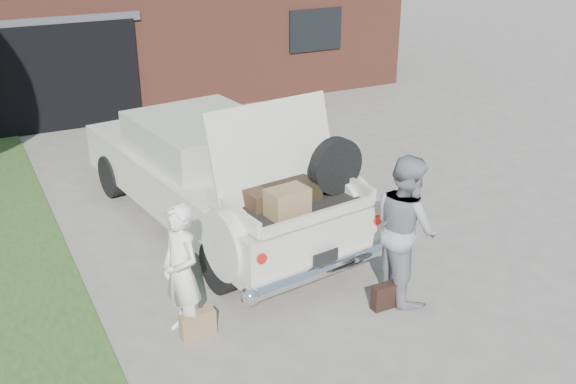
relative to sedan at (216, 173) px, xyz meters
name	(u,v)px	position (x,y,z in m)	size (l,w,h in m)	color
ground	(310,290)	(0.30, -2.34, -0.79)	(90.00, 90.00, 0.00)	gray
house	(132,17)	(1.28, 9.13, 0.88)	(12.80, 7.80, 3.30)	brown
sedan	(216,173)	(0.00, 0.00, 0.00)	(2.78, 5.62, 2.20)	beige
woman_left	(181,272)	(-1.38, -2.50, -0.01)	(0.57, 0.38, 1.57)	white
woman_right	(406,228)	(1.26, -2.93, 0.12)	(0.88, 0.69, 1.82)	gray
suitcase_left	(198,325)	(-1.28, -2.63, -0.64)	(0.40, 0.13, 0.31)	#99734E
suitcase_right	(388,295)	(0.94, -3.10, -0.63)	(0.41, 0.13, 0.32)	black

